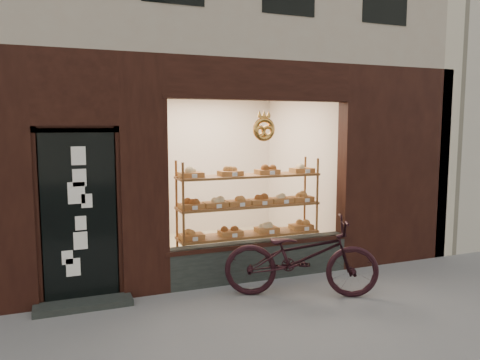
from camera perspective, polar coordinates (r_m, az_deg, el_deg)
name	(u,v)px	position (r m, az deg, el deg)	size (l,w,h in m)	color
ground	(305,348)	(5.00, 7.99, -19.58)	(90.00, 90.00, 0.00)	slate
display_shelf	(249,214)	(7.10, 1.10, -4.13)	(2.20, 0.45, 1.70)	brown
bicycle	(301,257)	(6.16, 7.47, -9.25)	(0.69, 1.98, 1.04)	black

